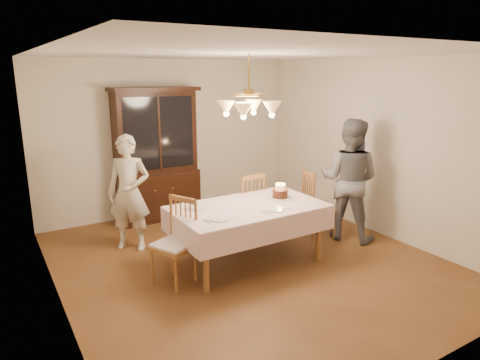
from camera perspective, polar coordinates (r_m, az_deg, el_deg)
ground at (r=5.66m, az=1.08°, el=-10.79°), size 5.00×5.00×0.00m
room_shell at (r=5.19m, az=1.16°, el=5.23°), size 5.00×5.00×5.00m
dining_table at (r=5.40m, az=1.11°, el=-4.22°), size 1.90×1.10×0.76m
china_hutch at (r=7.13m, az=-11.05°, el=3.05°), size 1.38×0.54×2.16m
chair_far_side at (r=6.24m, az=0.78°, el=-3.97°), size 0.47×0.45×1.00m
chair_left_end at (r=5.01m, az=-8.82°, el=-8.72°), size 0.57×0.58×1.00m
chair_right_end at (r=6.42m, az=10.46°, el=-3.68°), size 0.53×0.55×1.00m
elderly_woman at (r=6.00m, az=-14.58°, el=-1.68°), size 0.69×0.65×1.59m
adult_in_grey at (r=6.35m, az=14.32°, el=0.03°), size 1.01×1.08×1.77m
birthday_cake at (r=5.70m, az=5.37°, el=-1.91°), size 0.30×0.30×0.20m
place_setting_near_left at (r=4.91m, az=-2.50°, el=-5.15°), size 0.39×0.25×0.02m
place_setting_near_right at (r=5.25m, az=4.70°, el=-3.89°), size 0.40×0.25×0.02m
place_setting_far_left at (r=5.32m, az=-5.51°, el=-3.64°), size 0.38×0.23×0.02m
chandelier at (r=5.14m, az=1.18°, el=9.58°), size 0.62×0.62×0.73m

